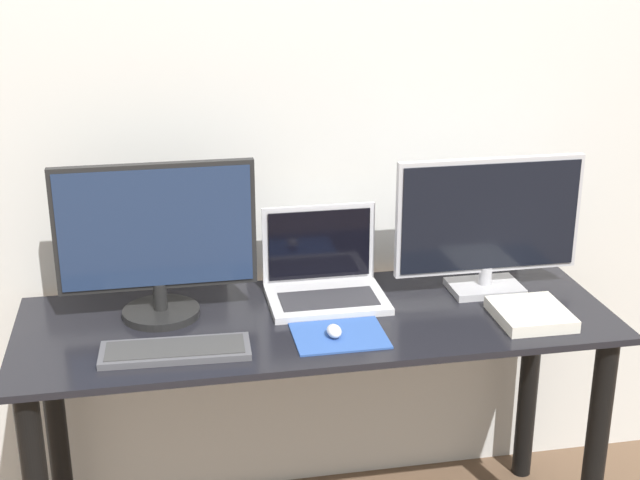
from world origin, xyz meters
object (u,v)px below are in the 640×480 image
object	(u,v)px
monitor_left	(156,240)
laptop	(324,276)
book	(531,314)
keyboard	(175,350)
mouse	(334,331)
monitor_right	(489,224)

from	to	relation	value
monitor_left	laptop	bearing A→B (deg)	5.87
monitor_left	book	bearing A→B (deg)	-12.35
keyboard	mouse	world-z (taller)	mouse
keyboard	monitor_left	bearing A→B (deg)	96.98
monitor_right	book	world-z (taller)	monitor_right
monitor_left	laptop	xyz separation A→B (m)	(0.44, 0.05, -0.15)
book	laptop	bearing A→B (deg)	153.19
laptop	keyboard	bearing A→B (deg)	-146.70
laptop	monitor_left	bearing A→B (deg)	-174.13
monitor_left	mouse	bearing A→B (deg)	-27.36
monitor_left	laptop	size ratio (longest dim) A/B	1.60
monitor_left	laptop	distance (m)	0.47
mouse	book	world-z (taller)	mouse
monitor_left	keyboard	size ratio (longest dim) A/B	1.40
monitor_left	mouse	world-z (taller)	monitor_left
laptop	mouse	world-z (taller)	laptop
monitor_right	book	bearing A→B (deg)	-76.82
book	mouse	bearing A→B (deg)	-178.89
monitor_left	book	world-z (taller)	monitor_left
laptop	book	size ratio (longest dim) A/B	1.57
monitor_right	laptop	bearing A→B (deg)	174.23
monitor_right	monitor_left	bearing A→B (deg)	-179.99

